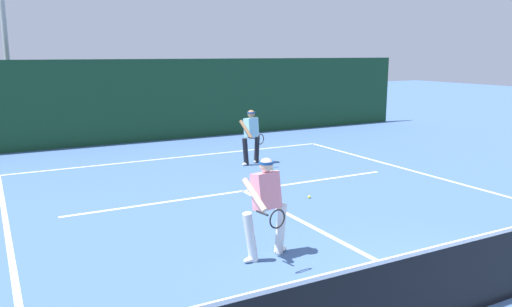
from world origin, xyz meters
TOP-DOWN VIEW (x-y plane):
  - court_line_baseline_far at (0.00, 10.82)m, footprint 10.07×0.10m
  - court_line_service at (0.00, 6.39)m, footprint 8.21×0.10m
  - court_line_centre at (0.00, 3.20)m, footprint 0.10×6.40m
  - tennis_net at (0.00, 0.00)m, footprint 11.03×0.09m
  - player_near at (-1.46, 2.72)m, footprint 0.90×0.91m
  - player_far at (1.53, 8.89)m, footprint 0.74×0.91m
  - tennis_ball at (1.68, 7.97)m, footprint 0.07×0.07m
  - tennis_ball_extra at (1.02, 5.15)m, footprint 0.07×0.07m
  - back_fence_windscreen at (0.00, 14.15)m, footprint 22.92×0.12m
  - light_pole at (-4.34, 15.90)m, footprint 0.55×0.44m

SIDE VIEW (x-z plane):
  - court_line_baseline_far at x=0.00m, z-range 0.00..0.01m
  - court_line_service at x=0.00m, z-range 0.00..0.01m
  - court_line_centre at x=0.00m, z-range 0.00..0.01m
  - tennis_ball at x=1.68m, z-range 0.00..0.07m
  - tennis_ball_extra at x=1.02m, z-range 0.00..0.07m
  - tennis_net at x=0.00m, z-range -0.04..1.07m
  - player_far at x=1.53m, z-range 0.08..1.67m
  - player_near at x=-1.46m, z-range 0.08..1.70m
  - back_fence_windscreen at x=0.00m, z-range 0.00..2.98m
  - light_pole at x=-4.34m, z-range 0.84..8.17m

